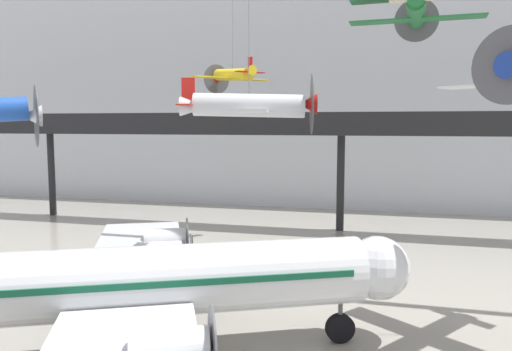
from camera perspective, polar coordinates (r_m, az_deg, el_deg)
hangar_back_wall at (r=57.98m, az=10.87°, el=9.74°), size 140.00×3.00×27.24m
mezzanine_walkway at (r=44.49m, az=9.63°, el=4.97°), size 110.00×3.20×10.69m
airliner_silver_main at (r=21.41m, az=-16.45°, el=-11.93°), size 24.56×28.95×8.83m
suspended_plane_green_biplane at (r=38.06m, az=17.84°, el=17.50°), size 9.24×7.51×5.59m
suspended_plane_yellow_lowwing at (r=44.56m, az=-2.69°, el=11.40°), size 6.31×6.49×8.96m
suspended_plane_silver_racer at (r=26.80m, az=-0.82°, el=7.96°), size 7.50×9.07×12.07m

